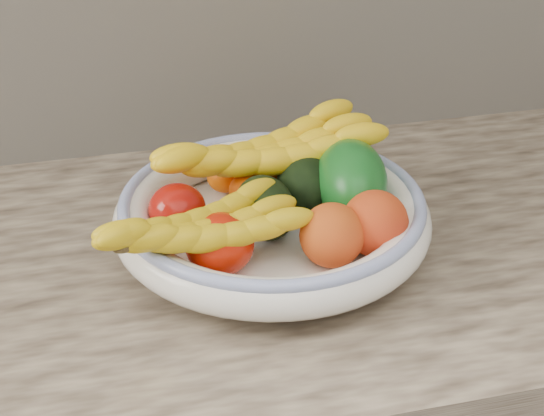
{
  "coord_description": "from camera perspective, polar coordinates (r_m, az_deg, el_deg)",
  "views": [
    {
      "loc": [
        -0.21,
        0.81,
        1.47
      ],
      "look_at": [
        0.0,
        1.66,
        0.96
      ],
      "focal_mm": 55.0,
      "sensor_mm": 36.0,
      "label": 1
    }
  ],
  "objects": [
    {
      "name": "green_mango",
      "position": [
        1.05,
        5.4,
        1.88
      ],
      "size": [
        0.13,
        0.15,
        0.12
      ],
      "primitive_type": "ellipsoid",
      "rotation": [
        0.0,
        0.31,
        -0.15
      ],
      "color": "#0F5317",
      "rests_on": "fruit_bowl"
    },
    {
      "name": "tomato_left",
      "position": [
        1.02,
        -6.51,
        -0.09
      ],
      "size": [
        0.08,
        0.08,
        0.06
      ],
      "primitive_type": "ellipsoid",
      "rotation": [
        0.0,
        0.0,
        -0.16
      ],
      "color": "#A20F08",
      "rests_on": "fruit_bowl"
    },
    {
      "name": "clementine_back_right",
      "position": [
        1.11,
        0.09,
        2.39
      ],
      "size": [
        0.07,
        0.07,
        0.05
      ],
      "primitive_type": "ellipsoid",
      "rotation": [
        0.0,
        0.0,
        0.33
      ],
      "color": "#FF5E05",
      "rests_on": "fruit_bowl"
    },
    {
      "name": "tomato_near_left",
      "position": [
        0.95,
        -3.61,
        -2.48
      ],
      "size": [
        0.09,
        0.09,
        0.07
      ],
      "primitive_type": "ellipsoid",
      "rotation": [
        0.0,
        0.0,
        -0.1
      ],
      "color": "#BE1905",
      "rests_on": "fruit_bowl"
    },
    {
      "name": "clementine_back_mid",
      "position": [
        1.07,
        -1.65,
        1.19
      ],
      "size": [
        0.06,
        0.06,
        0.05
      ],
      "primitive_type": "ellipsoid",
      "rotation": [
        0.0,
        0.0,
        -0.12
      ],
      "color": "#F15505",
      "rests_on": "fruit_bowl"
    },
    {
      "name": "avocado_right",
      "position": [
        1.07,
        2.31,
        1.75
      ],
      "size": [
        0.08,
        0.11,
        0.07
      ],
      "primitive_type": "ellipsoid",
      "rotation": [
        0.0,
        0.0,
        -0.1
      ],
      "color": "black",
      "rests_on": "fruit_bowl"
    },
    {
      "name": "clementine_back_left",
      "position": [
        1.11,
        -3.25,
        2.2
      ],
      "size": [
        0.06,
        0.06,
        0.04
      ],
      "primitive_type": "ellipsoid",
      "rotation": [
        0.0,
        0.0,
        -0.21
      ],
      "color": "#ED6305",
      "rests_on": "fruit_bowl"
    },
    {
      "name": "avocado_center",
      "position": [
        1.01,
        -0.49,
        0.04
      ],
      "size": [
        0.07,
        0.11,
        0.07
      ],
      "primitive_type": "ellipsoid",
      "rotation": [
        0.0,
        0.0,
        0.02
      ],
      "color": "black",
      "rests_on": "fruit_bowl"
    },
    {
      "name": "peach_right",
      "position": [
        0.98,
        7.06,
        -1.04
      ],
      "size": [
        0.09,
        0.09,
        0.08
      ],
      "primitive_type": "ellipsoid",
      "rotation": [
        0.0,
        0.0,
        0.15
      ],
      "color": "orange",
      "rests_on": "fruit_bowl"
    },
    {
      "name": "peach_front",
      "position": [
        0.96,
        4.13,
        -1.86
      ],
      "size": [
        0.1,
        0.1,
        0.08
      ],
      "primitive_type": "ellipsoid",
      "rotation": [
        0.0,
        0.0,
        0.33
      ],
      "color": "orange",
      "rests_on": "fruit_bowl"
    },
    {
      "name": "fruit_bowl",
      "position": [
        1.02,
        0.0,
        -0.55
      ],
      "size": [
        0.39,
        0.39,
        0.08
      ],
      "color": "white",
      "rests_on": "kitchen_counter"
    },
    {
      "name": "banana_bunch_back",
      "position": [
        1.07,
        -0.35,
        3.41
      ],
      "size": [
        0.34,
        0.18,
        0.09
      ],
      "primitive_type": null,
      "rotation": [
        0.0,
        0.0,
        0.21
      ],
      "color": "yellow",
      "rests_on": "fruit_bowl"
    },
    {
      "name": "banana_bunch_front",
      "position": [
        0.93,
        -4.9,
        -1.78
      ],
      "size": [
        0.28,
        0.17,
        0.07
      ],
      "primitive_type": null,
      "rotation": [
        0.0,
        0.0,
        0.28
      ],
      "color": "yellow",
      "rests_on": "fruit_bowl"
    }
  ]
}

